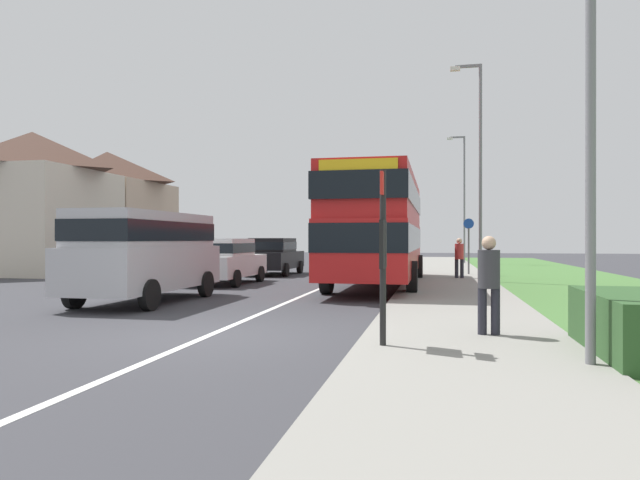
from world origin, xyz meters
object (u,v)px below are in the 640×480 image
object	(u,v)px
parked_car_black	(274,255)
pedestrian_walking_away	(459,256)
double_decker_bus	(379,224)
parked_car_white	(225,259)
cycle_route_sign	(469,244)
bus_stop_sign	(383,245)
street_lamp_mid	(478,159)
pedestrian_at_stop	(489,280)
parked_van_silver	(146,249)
street_lamp_far	(463,192)

from	to	relation	value
parked_car_black	pedestrian_walking_away	distance (m)	8.44
pedestrian_walking_away	double_decker_bus	bearing A→B (deg)	-131.30
double_decker_bus	pedestrian_walking_away	size ratio (longest dim) A/B	6.32
parked_car_white	pedestrian_walking_away	size ratio (longest dim) A/B	2.55
parked_car_white	parked_car_black	xyz separation A→B (m)	(0.21, 5.51, 0.01)
parked_car_white	cycle_route_sign	distance (m)	10.66
parked_car_black	cycle_route_sign	size ratio (longest dim) A/B	1.66
parked_car_black	bus_stop_sign	distance (m)	17.91
cycle_route_sign	street_lamp_mid	world-z (taller)	street_lamp_mid
pedestrian_at_stop	cycle_route_sign	world-z (taller)	cycle_route_sign
pedestrian_walking_away	parked_car_black	bearing A→B (deg)	164.74
parked_van_silver	street_lamp_far	distance (m)	25.63
parked_car_white	pedestrian_at_stop	bearing A→B (deg)	-50.19
parked_van_silver	street_lamp_mid	xyz separation A→B (m)	(8.78, 8.07, 3.21)
pedestrian_walking_away	street_lamp_mid	bearing A→B (deg)	-61.87
cycle_route_sign	street_lamp_mid	distance (m)	4.91
pedestrian_at_stop	parked_car_white	bearing A→B (deg)	129.81
street_lamp_mid	street_lamp_far	size ratio (longest dim) A/B	0.98
parked_van_silver	pedestrian_walking_away	size ratio (longest dim) A/B	3.05
pedestrian_at_stop	street_lamp_far	world-z (taller)	street_lamp_far
parked_van_silver	street_lamp_far	size ratio (longest dim) A/B	0.62
cycle_route_sign	street_lamp_far	xyz separation A→B (m)	(0.29, 11.94, 3.24)
pedestrian_at_stop	bus_stop_sign	distance (m)	2.05
pedestrian_at_stop	pedestrian_walking_away	bearing A→B (deg)	89.73
parked_car_white	street_lamp_mid	size ratio (longest dim) A/B	0.53
pedestrian_at_stop	pedestrian_walking_away	size ratio (longest dim) A/B	1.00
pedestrian_at_stop	bus_stop_sign	size ratio (longest dim) A/B	0.64
double_decker_bus	bus_stop_sign	xyz separation A→B (m)	(1.19, -11.26, -0.60)
pedestrian_at_stop	bus_stop_sign	bearing A→B (deg)	-141.91
parked_car_black	cycle_route_sign	world-z (taller)	cycle_route_sign
parked_van_silver	cycle_route_sign	distance (m)	14.68
parked_van_silver	pedestrian_at_stop	size ratio (longest dim) A/B	3.05
pedestrian_at_stop	parked_car_black	bearing A→B (deg)	117.58
parked_van_silver	parked_car_white	bearing A→B (deg)	91.78
street_lamp_far	parked_car_black	bearing A→B (deg)	-125.82
parked_car_white	street_lamp_mid	distance (m)	9.92
pedestrian_at_stop	street_lamp_far	bearing A→B (deg)	88.26
parked_car_black	pedestrian_walking_away	xyz separation A→B (m)	(8.14, -2.22, 0.06)
parked_van_silver	cycle_route_sign	size ratio (longest dim) A/B	2.02
double_decker_bus	street_lamp_mid	bearing A→B (deg)	31.03
double_decker_bus	bus_stop_sign	size ratio (longest dim) A/B	4.06
pedestrian_at_stop	bus_stop_sign	xyz separation A→B (m)	(-1.55, -1.21, 0.56)
parked_car_black	cycle_route_sign	bearing A→B (deg)	2.77
double_decker_bus	street_lamp_mid	size ratio (longest dim) A/B	1.32
pedestrian_walking_away	cycle_route_sign	world-z (taller)	cycle_route_sign
cycle_route_sign	bus_stop_sign	bearing A→B (deg)	-97.03
double_decker_bus	parked_car_white	distance (m)	5.68
parked_van_silver	bus_stop_sign	xyz separation A→B (m)	(6.56, -5.24, 0.18)
double_decker_bus	street_lamp_far	distance (m)	18.31
double_decker_bus	parked_car_black	size ratio (longest dim) A/B	2.52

